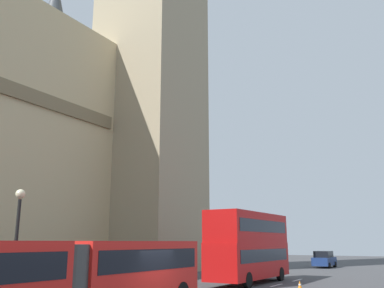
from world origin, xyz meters
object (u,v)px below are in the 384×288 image
traffic_cone_middle (300,285)px  sedan_lead (324,259)px  double_decker_bus (249,244)px  articulated_bus (58,273)px  street_lamp (16,238)px

traffic_cone_middle → sedan_lead: bearing=10.6°
sedan_lead → traffic_cone_middle: (-24.23, -4.56, -0.63)m
double_decker_bus → articulated_bus: bearing=-180.0°
articulated_bus → double_decker_bus: size_ratio=1.68×
sedan_lead → traffic_cone_middle: bearing=-169.4°
sedan_lead → street_lamp: (-37.93, 4.23, 2.14)m
articulated_bus → street_lamp: (1.47, 4.51, 1.31)m
articulated_bus → traffic_cone_middle: bearing=-15.8°
sedan_lead → street_lamp: bearing=173.6°
sedan_lead → traffic_cone_middle: size_ratio=7.59×
street_lamp → double_decker_bus: bearing=-15.6°
street_lamp → sedan_lead: bearing=-6.4°
double_decker_bus → street_lamp: (-16.08, 4.50, 0.35)m
sedan_lead → double_decker_bus: bearing=-179.3°
articulated_bus → street_lamp: size_ratio=3.04×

